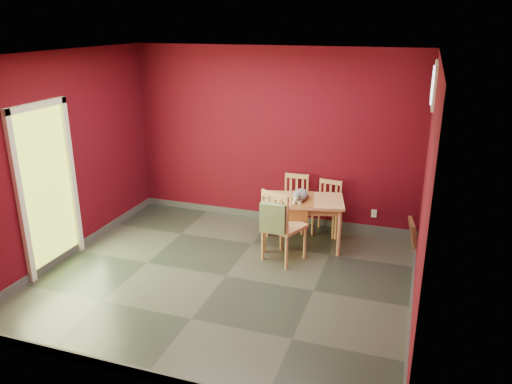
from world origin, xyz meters
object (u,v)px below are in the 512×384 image
(dining_table, at_px, (302,205))
(chair_far_left, at_px, (295,202))
(cat, at_px, (300,193))
(picture_frame, at_px, (413,235))
(chair_near, at_px, (282,225))
(tote_bag, at_px, (273,218))
(chair_far_right, at_px, (327,207))

(dining_table, relative_size, chair_far_left, 1.48)
(chair_far_left, bearing_deg, dining_table, -66.28)
(cat, bearing_deg, picture_frame, -11.14)
(chair_near, xyz_separation_m, picture_frame, (1.65, 0.92, -0.30))
(chair_near, height_order, tote_bag, chair_near)
(dining_table, distance_m, chair_far_right, 0.68)
(dining_table, distance_m, chair_far_left, 0.66)
(picture_frame, bearing_deg, chair_far_left, 173.99)
(tote_bag, bearing_deg, chair_far_right, 71.50)
(picture_frame, bearing_deg, chair_far_right, 170.87)
(dining_table, height_order, picture_frame, dining_table)
(chair_near, distance_m, tote_bag, 0.29)
(chair_far_right, distance_m, cat, 0.81)
(chair_far_left, relative_size, picture_frame, 1.92)
(chair_far_left, relative_size, tote_bag, 1.84)
(dining_table, bearing_deg, chair_near, -104.95)
(chair_far_left, distance_m, chair_near, 1.11)
(tote_bag, height_order, picture_frame, tote_bag)
(chair_far_right, xyz_separation_m, tote_bag, (-0.45, -1.34, 0.28))
(chair_near, height_order, cat, chair_near)
(dining_table, distance_m, cat, 0.20)
(chair_near, bearing_deg, picture_frame, 29.12)
(chair_far_right, height_order, cat, cat)
(chair_near, bearing_deg, chair_far_left, 95.80)
(dining_table, distance_m, tote_bag, 0.78)
(chair_near, distance_m, cat, 0.57)
(chair_far_right, distance_m, tote_bag, 1.44)
(chair_near, bearing_deg, tote_bag, -104.87)
(chair_far_left, height_order, chair_near, chair_near)
(dining_table, xyz_separation_m, tote_bag, (-0.20, -0.75, 0.07))
(cat, bearing_deg, tote_bag, -131.88)
(cat, bearing_deg, chair_far_left, 82.56)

